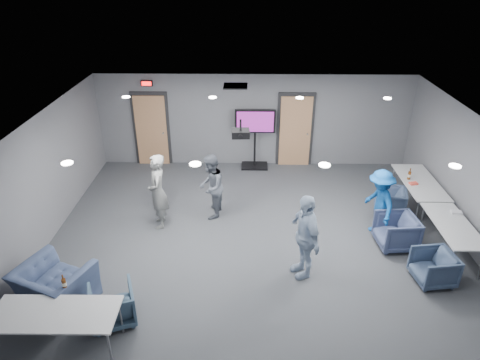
{
  "coord_description": "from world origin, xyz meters",
  "views": [
    {
      "loc": [
        -0.2,
        -7.78,
        5.5
      ],
      "look_at": [
        -0.35,
        0.55,
        1.2
      ],
      "focal_mm": 32.0,
      "sensor_mm": 36.0,
      "label": 1
    }
  ],
  "objects_px": {
    "table_front_left": "(55,315)",
    "tv_stand": "(255,135)",
    "chair_right_b": "(396,232)",
    "table_right_a": "(420,183)",
    "projector": "(241,133)",
    "chair_right_a": "(390,201)",
    "chair_right_c": "(433,268)",
    "chair_front_b": "(55,286)",
    "person_b": "(211,187)",
    "person_d": "(379,203)",
    "chair_front_a": "(112,305)",
    "table_right_b": "(453,227)",
    "bottle_right": "(409,175)",
    "person_a": "(158,192)",
    "bottle_front": "(64,284)",
    "person_c": "(305,236)"
  },
  "relations": [
    {
      "from": "table_front_left",
      "to": "tv_stand",
      "type": "relative_size",
      "value": 1.09
    },
    {
      "from": "chair_right_b",
      "to": "table_right_a",
      "type": "xyz_separation_m",
      "value": [
        1.01,
        1.62,
        0.33
      ]
    },
    {
      "from": "projector",
      "to": "chair_right_a",
      "type": "bearing_deg",
      "value": 11.55
    },
    {
      "from": "chair_right_c",
      "to": "chair_front_b",
      "type": "bearing_deg",
      "value": -92.26
    },
    {
      "from": "chair_right_c",
      "to": "person_b",
      "type": "bearing_deg",
      "value": -125.63
    },
    {
      "from": "table_front_left",
      "to": "person_d",
      "type": "bearing_deg",
      "value": 29.39
    },
    {
      "from": "chair_front_a",
      "to": "table_right_b",
      "type": "bearing_deg",
      "value": 176.67
    },
    {
      "from": "bottle_right",
      "to": "projector",
      "type": "relative_size",
      "value": 0.79
    },
    {
      "from": "bottle_right",
      "to": "projector",
      "type": "distance_m",
      "value": 4.57
    },
    {
      "from": "table_right_a",
      "to": "table_front_left",
      "type": "bearing_deg",
      "value": 122.13
    },
    {
      "from": "person_b",
      "to": "table_right_b",
      "type": "distance_m",
      "value": 5.24
    },
    {
      "from": "table_right_b",
      "to": "projector",
      "type": "bearing_deg",
      "value": 80.83
    },
    {
      "from": "chair_front_b",
      "to": "table_right_b",
      "type": "bearing_deg",
      "value": -145.98
    },
    {
      "from": "person_d",
      "to": "bottle_right",
      "type": "relative_size",
      "value": 5.24
    },
    {
      "from": "person_b",
      "to": "chair_front_b",
      "type": "distance_m",
      "value": 3.94
    },
    {
      "from": "person_a",
      "to": "bottle_front",
      "type": "xyz_separation_m",
      "value": [
        -0.95,
        -3.02,
        -0.05
      ]
    },
    {
      "from": "chair_right_a",
      "to": "table_right_b",
      "type": "relative_size",
      "value": 0.41
    },
    {
      "from": "chair_front_b",
      "to": "projector",
      "type": "relative_size",
      "value": 3.19
    },
    {
      "from": "person_c",
      "to": "chair_front_b",
      "type": "height_order",
      "value": "person_c"
    },
    {
      "from": "person_b",
      "to": "table_right_a",
      "type": "height_order",
      "value": "person_b"
    },
    {
      "from": "table_front_left",
      "to": "bottle_front",
      "type": "height_order",
      "value": "bottle_front"
    },
    {
      "from": "person_d",
      "to": "tv_stand",
      "type": "xyz_separation_m",
      "value": [
        -2.67,
        3.4,
        0.23
      ]
    },
    {
      "from": "bottle_right",
      "to": "tv_stand",
      "type": "distance_m",
      "value": 4.32
    },
    {
      "from": "chair_right_c",
      "to": "person_d",
      "type": "bearing_deg",
      "value": -166.52
    },
    {
      "from": "chair_right_b",
      "to": "chair_right_c",
      "type": "distance_m",
      "value": 1.2
    },
    {
      "from": "chair_right_b",
      "to": "chair_front_a",
      "type": "xyz_separation_m",
      "value": [
        -5.43,
        -2.24,
        -0.03
      ]
    },
    {
      "from": "chair_right_b",
      "to": "tv_stand",
      "type": "height_order",
      "value": "tv_stand"
    },
    {
      "from": "person_a",
      "to": "table_right_a",
      "type": "relative_size",
      "value": 0.9
    },
    {
      "from": "chair_front_a",
      "to": "bottle_front",
      "type": "distance_m",
      "value": 0.86
    },
    {
      "from": "person_b",
      "to": "chair_front_b",
      "type": "relative_size",
      "value": 1.32
    },
    {
      "from": "table_right_a",
      "to": "projector",
      "type": "distance_m",
      "value": 4.81
    },
    {
      "from": "tv_stand",
      "to": "projector",
      "type": "relative_size",
      "value": 4.73
    },
    {
      "from": "table_front_left",
      "to": "table_right_a",
      "type": "bearing_deg",
      "value": 31.55
    },
    {
      "from": "person_b",
      "to": "chair_front_a",
      "type": "relative_size",
      "value": 2.14
    },
    {
      "from": "chair_right_b",
      "to": "bottle_front",
      "type": "xyz_separation_m",
      "value": [
        -6.13,
        -2.29,
        0.47
      ]
    },
    {
      "from": "person_b",
      "to": "bottle_front",
      "type": "bearing_deg",
      "value": -25.22
    },
    {
      "from": "bottle_right",
      "to": "person_a",
      "type": "bearing_deg",
      "value": -170.42
    },
    {
      "from": "person_b",
      "to": "bottle_right",
      "type": "distance_m",
      "value": 4.83
    },
    {
      "from": "chair_front_b",
      "to": "bottle_right",
      "type": "distance_m",
      "value": 8.16
    },
    {
      "from": "tv_stand",
      "to": "chair_right_c",
      "type": "bearing_deg",
      "value": -56.63
    },
    {
      "from": "person_d",
      "to": "table_right_a",
      "type": "xyz_separation_m",
      "value": [
        1.3,
        1.12,
        -0.08
      ]
    },
    {
      "from": "bottle_front",
      "to": "projector",
      "type": "xyz_separation_m",
      "value": [
        2.82,
        2.72,
        1.57
      ]
    },
    {
      "from": "person_b",
      "to": "table_front_left",
      "type": "relative_size",
      "value": 0.81
    },
    {
      "from": "chair_right_b",
      "to": "table_right_a",
      "type": "relative_size",
      "value": 0.41
    },
    {
      "from": "person_a",
      "to": "table_right_a",
      "type": "distance_m",
      "value": 6.26
    },
    {
      "from": "bottle_front",
      "to": "person_c",
      "type": "bearing_deg",
      "value": 18.54
    },
    {
      "from": "table_right_a",
      "to": "tv_stand",
      "type": "distance_m",
      "value": 4.59
    },
    {
      "from": "person_a",
      "to": "chair_right_c",
      "type": "distance_m",
      "value": 5.87
    },
    {
      "from": "person_c",
      "to": "chair_right_b",
      "type": "distance_m",
      "value": 2.34
    },
    {
      "from": "chair_front_a",
      "to": "chair_front_b",
      "type": "distance_m",
      "value": 1.19
    }
  ]
}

